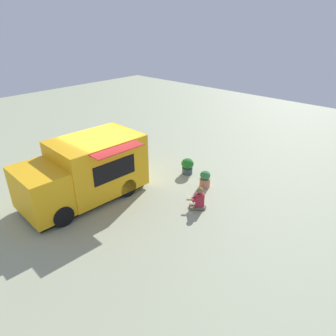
{
  "coord_description": "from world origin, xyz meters",
  "views": [
    {
      "loc": [
        -6.53,
        -9.68,
        6.5
      ],
      "look_at": [
        1.42,
        -2.36,
        1.17
      ],
      "focal_mm": 32.72,
      "sensor_mm": 36.0,
      "label": 1
    }
  ],
  "objects": [
    {
      "name": "ground_plane",
      "position": [
        0.0,
        0.0,
        0.0
      ],
      "size": [
        40.0,
        40.0,
        0.0
      ],
      "primitive_type": "plane",
      "color": "#A7AE8A"
    },
    {
      "name": "food_truck",
      "position": [
        -0.93,
        -0.18,
        1.13
      ],
      "size": [
        4.86,
        3.03,
        2.36
      ],
      "color": "yellow",
      "rests_on": "ground_plane"
    },
    {
      "name": "person_customer",
      "position": [
        1.42,
        -3.94,
        0.36
      ],
      "size": [
        0.72,
        0.73,
        0.9
      ],
      "color": "#6F634D",
      "rests_on": "ground_plane"
    },
    {
      "name": "planter_flowering_near",
      "position": [
        2.91,
        -3.12,
        0.37
      ],
      "size": [
        0.47,
        0.47,
        0.74
      ],
      "color": "tan",
      "rests_on": "ground_plane"
    },
    {
      "name": "planter_flowering_far",
      "position": [
        3.35,
        -1.79,
        0.4
      ],
      "size": [
        0.57,
        0.57,
        0.75
      ],
      "color": "#3F5059",
      "rests_on": "ground_plane"
    }
  ]
}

